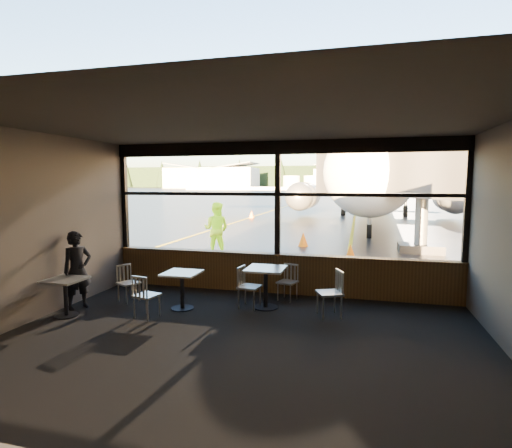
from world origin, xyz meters
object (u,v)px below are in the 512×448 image
at_px(jet_bridge, 414,186).
at_px(ground_crew, 216,229).
at_px(cafe_table_left, 66,298).
at_px(cone_nose, 303,239).
at_px(passenger, 77,270).
at_px(chair_mid_s, 147,296).
at_px(chair_mid_w, 129,283).
at_px(cone_wing, 252,214).
at_px(chair_near_w, 250,287).
at_px(cone_extra, 350,251).
at_px(chair_near_n, 287,283).
at_px(chair_near_e, 329,294).
at_px(cafe_table_near, 266,288).
at_px(cafe_table_mid, 182,291).
at_px(airliner, 376,143).

height_order(jet_bridge, ground_crew, jet_bridge).
height_order(cafe_table_left, cone_nose, cafe_table_left).
bearing_deg(passenger, chair_mid_s, -66.79).
xyz_separation_m(chair_mid_w, passenger, (-0.74, -0.66, 0.39)).
relative_size(jet_bridge, cone_wing, 19.91).
relative_size(chair_near_w, cone_extra, 1.88).
bearing_deg(chair_mid_w, chair_near_n, 131.84).
distance_m(chair_near_e, cone_nose, 8.61).
bearing_deg(cafe_table_near, chair_mid_w, -173.94).
distance_m(cafe_table_near, cone_wing, 21.17).
bearing_deg(cafe_table_mid, chair_near_e, 5.27).
bearing_deg(cafe_table_mid, cone_wing, 101.35).
bearing_deg(ground_crew, chair_near_e, 128.93).
bearing_deg(airliner, ground_crew, -105.09).
bearing_deg(cone_nose, cafe_table_mid, -98.31).
bearing_deg(cafe_table_mid, jet_bridge, 53.90).
relative_size(cone_wing, cone_extra, 1.23).
bearing_deg(airliner, chair_near_e, -91.06).
relative_size(cafe_table_mid, passenger, 0.48).
height_order(chair_near_e, chair_near_w, chair_near_e).
bearing_deg(chair_mid_s, cafe_table_mid, 69.76).
distance_m(cafe_table_mid, cafe_table_left, 2.20).
bearing_deg(cone_wing, chair_near_e, -70.93).
height_order(cafe_table_mid, cone_wing, cafe_table_mid).
distance_m(chair_mid_w, cone_nose, 8.93).
bearing_deg(passenger, chair_mid_w, -19.48).
height_order(chair_mid_w, passenger, passenger).
bearing_deg(cafe_table_mid, cafe_table_near, 16.62).
distance_m(jet_bridge, cafe_table_near, 7.86).
relative_size(airliner, cone_wing, 64.18).
distance_m(jet_bridge, cone_wing, 16.74).
xyz_separation_m(ground_crew, cone_extra, (4.57, 0.92, -0.72)).
xyz_separation_m(airliner, passenger, (-6.57, -24.56, -4.75)).
height_order(chair_near_w, chair_mid_w, chair_near_w).
bearing_deg(chair_near_e, cone_nose, -12.51).
relative_size(cafe_table_mid, chair_near_e, 0.84).
relative_size(cafe_table_near, cafe_table_mid, 1.10).
height_order(cafe_table_near, cafe_table_left, cafe_table_near).
relative_size(ground_crew, cone_wing, 3.35).
bearing_deg(airliner, cone_wing, -156.85).
xyz_separation_m(jet_bridge, cafe_table_mid, (-5.23, -7.17, -2.07)).
relative_size(jet_bridge, chair_mid_s, 13.25).
bearing_deg(cone_nose, chair_mid_s, -100.27).
distance_m(ground_crew, cone_nose, 4.01).
xyz_separation_m(chair_near_w, chair_mid_s, (-1.73, -1.07, -0.01)).
xyz_separation_m(chair_near_w, chair_mid_w, (-2.63, -0.24, -0.03)).
bearing_deg(cafe_table_left, jet_bridge, 48.51).
height_order(cafe_table_near, cone_nose, cafe_table_near).
bearing_deg(chair_near_n, chair_near_w, 64.90).
distance_m(jet_bridge, cone_extra, 3.06).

